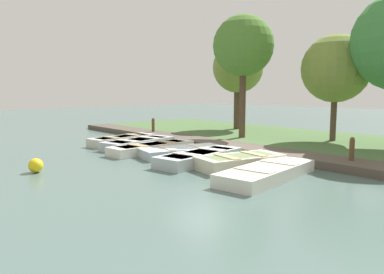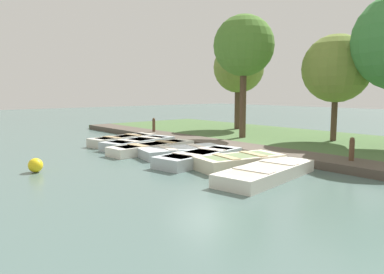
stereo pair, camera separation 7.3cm
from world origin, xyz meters
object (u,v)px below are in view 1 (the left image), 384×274
rowboat_1 (139,143)px  park_tree_center (336,69)px  rowboat_5 (240,161)px  buoy (36,165)px  rowboat_4 (200,157)px  park_tree_left (243,46)px  rowboat_2 (152,148)px  rowboat_6 (267,172)px  rowboat_3 (182,151)px  mooring_post_far (352,153)px  mooring_post_near (153,127)px  park_tree_far_left (238,68)px  rowboat_0 (122,140)px

rowboat_1 → park_tree_center: 8.68m
rowboat_5 → buoy: (4.83, -3.31, 0.00)m
rowboat_4 → park_tree_center: (-6.89, 0.69, 3.01)m
rowboat_5 → park_tree_left: size_ratio=0.50×
rowboat_2 → rowboat_6: size_ratio=0.99×
rowboat_4 → park_tree_left: bearing=-162.0°
rowboat_2 → park_tree_left: size_ratio=0.63×
rowboat_1 → park_tree_center: park_tree_center is taller
rowboat_3 → park_tree_center: (-6.54, 2.02, 3.03)m
rowboat_6 → rowboat_3: bearing=-106.0°
mooring_post_far → buoy: size_ratio=2.32×
rowboat_2 → park_tree_left: bearing=173.5°
rowboat_4 → mooring_post_near: size_ratio=3.65×
rowboat_5 → mooring_post_near: 8.44m
rowboat_2 → rowboat_6: 5.48m
park_tree_left → rowboat_1: bearing=-18.0°
rowboat_5 → buoy: bearing=-24.6°
rowboat_2 → park_tree_left: 6.26m
buoy → rowboat_6: bearing=132.9°
park_tree_center → rowboat_2: bearing=-26.3°
rowboat_1 → park_tree_left: size_ratio=0.59×
park_tree_left → rowboat_3: bearing=15.2°
park_tree_center → rowboat_5: bearing=6.1°
mooring_post_far → park_tree_far_left: (-4.72, -8.92, 3.04)m
rowboat_0 → rowboat_3: rowboat_0 is taller
rowboat_4 → mooring_post_far: (-2.79, 3.57, 0.29)m
rowboat_5 → mooring_post_far: size_ratio=2.95×
rowboat_6 → mooring_post_near: bearing=-116.7°
park_tree_center → rowboat_1: bearing=-35.2°
rowboat_3 → rowboat_0: bearing=-75.9°
rowboat_0 → rowboat_6: (0.35, 8.06, -0.01)m
rowboat_6 → park_tree_far_left: 11.63m
rowboat_0 → mooring_post_far: mooring_post_far is taller
rowboat_2 → rowboat_5: rowboat_5 is taller
rowboat_5 → park_tree_left: 7.15m
rowboat_1 → mooring_post_near: size_ratio=3.52×
rowboat_3 → park_tree_center: park_tree_center is taller
rowboat_1 → rowboat_4: rowboat_4 is taller
rowboat_3 → rowboat_2: bearing=-63.9°
rowboat_5 → park_tree_center: 7.22m
rowboat_6 → mooring_post_near: 9.90m
rowboat_0 → mooring_post_far: size_ratio=3.31×
rowboat_2 → park_tree_far_left: 8.62m
rowboat_0 → rowboat_4: 5.30m
rowboat_5 → rowboat_3: bearing=-79.9°
rowboat_1 → park_tree_left: park_tree_left is taller
mooring_post_far → park_tree_center: (-4.10, -2.88, 2.72)m
mooring_post_near → rowboat_5: bearing=73.2°
buoy → park_tree_center: size_ratio=0.09×
rowboat_4 → park_tree_left: park_tree_left is taller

